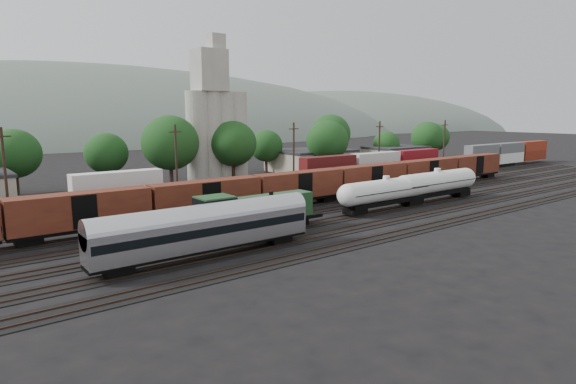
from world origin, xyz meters
TOP-DOWN VIEW (x-y plane):
  - ground at (0.00, 0.00)m, footprint 600.00×600.00m
  - tracks at (0.00, 0.00)m, footprint 180.00×33.20m
  - green_locomotive at (-15.68, -5.00)m, footprint 17.70×3.12m
  - tank_car_a at (7.44, -5.00)m, footprint 17.97×3.22m
  - tank_car_b at (19.37, -5.00)m, footprint 18.87×3.38m
  - passenger_coach at (-23.74, -10.00)m, footprint 22.28×2.75m
  - orange_locomotive at (-3.67, 10.00)m, footprint 16.56×2.76m
  - boxcar_string at (-15.72, 5.00)m, footprint 138.20×2.90m
  - container_wall at (13.17, 15.00)m, footprint 178.40×2.60m
  - grain_silo at (3.28, 36.00)m, footprint 13.40×5.00m
  - industrial_sheds at (6.63, 35.25)m, footprint 119.38×17.26m
  - tree_band at (-1.68, 36.09)m, footprint 161.31×23.14m
  - utility_poles at (0.00, 22.00)m, footprint 122.20×0.36m
  - distant_hills at (23.92, 260.00)m, footprint 860.00×286.00m

SIDE VIEW (x-z plane):
  - distant_hills at x=23.92m, z-range -85.56..44.44m
  - ground at x=0.00m, z-range 0.00..0.00m
  - tracks at x=0.00m, z-range -0.05..0.15m
  - orange_locomotive at x=-3.67m, z-range 0.31..4.45m
  - industrial_sheds at x=6.63m, z-range 0.01..5.11m
  - green_locomotive at x=-15.68m, z-range 0.32..5.01m
  - container_wall at x=13.17m, z-range -0.19..5.61m
  - tank_car_a at x=7.44m, z-range 0.43..5.14m
  - tank_car_b at x=19.37m, z-range 0.45..5.39m
  - passenger_coach at x=-23.74m, z-range 0.58..5.64m
  - boxcar_string at x=-15.72m, z-range 1.02..5.22m
  - utility_poles at x=0.00m, z-range 0.21..12.21m
  - tree_band at x=-1.68m, z-range 0.25..14.79m
  - grain_silo at x=3.28m, z-range -3.24..25.76m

